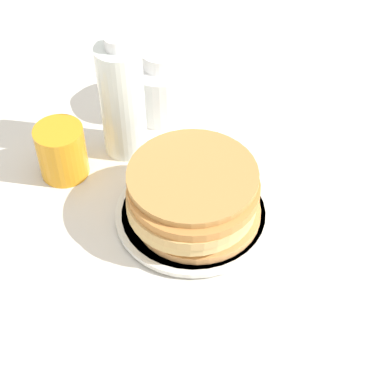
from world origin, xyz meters
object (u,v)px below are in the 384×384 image
object	(u,v)px
juice_glass	(62,151)
water_bottle_near	(122,100)
plate	(192,215)
pancake_stack	(193,196)
cream_jug	(162,85)

from	to	relation	value
juice_glass	water_bottle_near	distance (m)	0.12
plate	pancake_stack	xyz separation A→B (m)	(-0.00, -0.00, 0.04)
plate	water_bottle_near	size ratio (longest dim) A/B	1.09
juice_glass	cream_jug	xyz separation A→B (m)	(0.21, 0.01, 0.01)
juice_glass	cream_jug	size ratio (longest dim) A/B	0.73
pancake_stack	water_bottle_near	world-z (taller)	water_bottle_near
plate	cream_jug	world-z (taller)	cream_jug
pancake_stack	water_bottle_near	bearing A→B (deg)	80.47
water_bottle_near	plate	bearing A→B (deg)	-99.14
pancake_stack	cream_jug	distance (m)	0.25
water_bottle_near	cream_jug	bearing A→B (deg)	16.64
pancake_stack	juice_glass	bearing A→B (deg)	109.21
plate	pancake_stack	bearing A→B (deg)	-115.48
plate	water_bottle_near	world-z (taller)	water_bottle_near
pancake_stack	juice_glass	size ratio (longest dim) A/B	2.30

